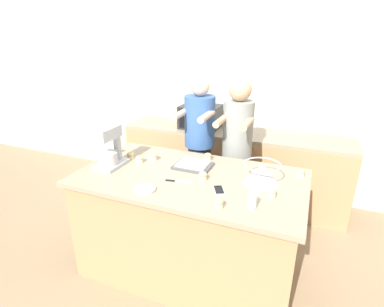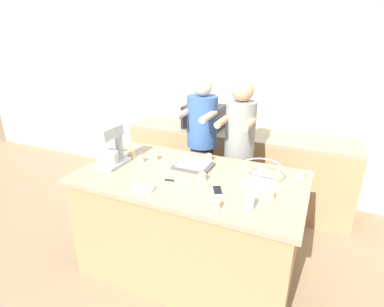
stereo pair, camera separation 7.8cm
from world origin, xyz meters
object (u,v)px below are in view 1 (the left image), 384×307
(cupcake_1, at_px, (271,193))
(cupcake_2, at_px, (140,159))
(small_plate, at_px, (144,189))
(cupcake_3, at_px, (118,150))
(cell_phone, at_px, (219,190))
(mixing_bowl, at_px, (262,173))
(cupcake_4, at_px, (208,156))
(cupcake_0, at_px, (154,157))
(person_left, at_px, (199,150))
(drinking_glass, at_px, (252,201))
(stand_mixer, at_px, (109,149))
(cupcake_7, at_px, (203,176))
(cupcake_6, at_px, (219,203))
(cupcake_8, at_px, (301,172))
(baking_tray, at_px, (193,165))
(knife, at_px, (177,181))
(person_right, at_px, (236,154))
(cupcake_5, at_px, (131,155))
(microwave_oven, at_px, (200,117))

(cupcake_1, height_order, cupcake_2, same)
(small_plate, xyz_separation_m, cupcake_3, (-0.65, 0.57, 0.02))
(cell_phone, height_order, cupcake_2, cupcake_2)
(cupcake_1, distance_m, cupcake_3, 1.57)
(mixing_bowl, xyz_separation_m, cupcake_4, (-0.55, 0.29, -0.05))
(cupcake_0, bearing_deg, cupcake_1, -14.35)
(cupcake_0, bearing_deg, person_left, 68.45)
(cupcake_0, distance_m, cupcake_1, 1.16)
(drinking_glass, xyz_separation_m, cupcake_3, (-1.44, 0.50, -0.02))
(stand_mixer, xyz_separation_m, cupcake_7, (0.86, 0.05, -0.13))
(drinking_glass, distance_m, cupcake_0, 1.13)
(cupcake_6, bearing_deg, cell_phone, 107.12)
(cupcake_8, bearing_deg, stand_mixer, -164.89)
(cupcake_4, bearing_deg, mixing_bowl, -27.83)
(baking_tray, bearing_deg, cell_phone, -43.94)
(knife, height_order, cupcake_4, cupcake_4)
(cupcake_0, relative_size, cupcake_8, 1.00)
(cupcake_8, bearing_deg, person_right, 146.57)
(cupcake_7, bearing_deg, person_right, 84.67)
(knife, distance_m, cupcake_5, 0.67)
(small_plate, relative_size, cupcake_2, 2.41)
(mixing_bowl, xyz_separation_m, cell_phone, (-0.27, -0.25, -0.08))
(knife, bearing_deg, stand_mixer, 175.00)
(mixing_bowl, bearing_deg, cupcake_0, 174.72)
(cupcake_6, distance_m, cupcake_7, 0.43)
(cupcake_4, distance_m, cupcake_8, 0.83)
(person_left, bearing_deg, mixing_bowl, -41.09)
(cupcake_7, bearing_deg, cupcake_6, -55.23)
(knife, height_order, cupcake_3, cupcake_3)
(baking_tray, height_order, cell_phone, baking_tray)
(baking_tray, bearing_deg, drinking_glass, -37.15)
(cupcake_5, height_order, cupcake_7, same)
(mixing_bowl, bearing_deg, person_left, 138.91)
(cupcake_5, xyz_separation_m, cupcake_6, (1.03, -0.51, 0.00))
(drinking_glass, height_order, small_plate, drinking_glass)
(cupcake_0, relative_size, cupcake_6, 1.00)
(baking_tray, bearing_deg, person_right, 68.02)
(drinking_glass, relative_size, cupcake_8, 1.42)
(cupcake_8, bearing_deg, small_plate, -146.30)
(cupcake_1, bearing_deg, small_plate, -163.48)
(cupcake_8, bearing_deg, cupcake_5, -172.03)
(cupcake_1, distance_m, cupcake_7, 0.56)
(stand_mixer, height_order, cupcake_7, stand_mixer)
(cupcake_3, bearing_deg, person_left, 40.80)
(cell_phone, relative_size, cupcake_0, 2.28)
(drinking_glass, bearing_deg, person_left, 126.40)
(knife, distance_m, cupcake_8, 1.02)
(cupcake_2, bearing_deg, cupcake_5, 158.65)
(drinking_glass, height_order, knife, drinking_glass)
(microwave_oven, xyz_separation_m, cupcake_3, (-0.42, -1.21, -0.09))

